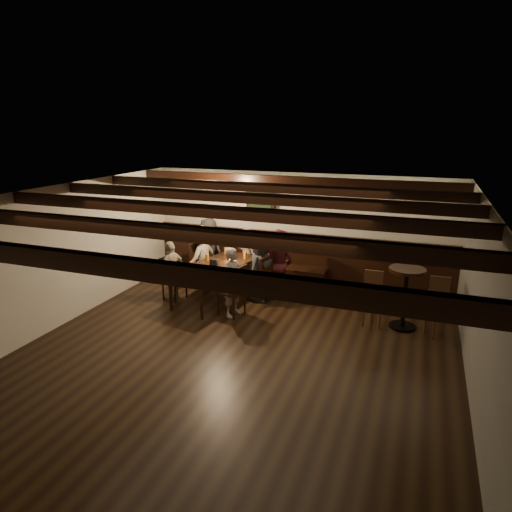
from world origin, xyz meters
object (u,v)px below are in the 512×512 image
at_px(bar_stool_left, 372,306).
at_px(person_left_near, 201,256).
at_px(dining_table, 216,267).
at_px(person_right_far, 233,282).
at_px(person_left_far, 172,270).
at_px(person_bench_right, 279,262).
at_px(person_bench_left, 209,249).
at_px(person_bench_centre, 246,256).
at_px(chair_left_near, 203,273).
at_px(high_top_table, 406,289).
at_px(person_right_near, 261,269).
at_px(chair_right_far, 232,300).
at_px(bar_stool_right, 436,313).
at_px(chair_left_far, 174,286).
at_px(chair_right_near, 259,286).

bearing_deg(bar_stool_left, person_left_near, 167.22).
height_order(dining_table, person_right_far, person_right_far).
height_order(person_left_near, person_left_far, person_left_near).
relative_size(person_bench_right, person_left_near, 1.04).
xyz_separation_m(person_bench_left, person_bench_centre, (0.91, -0.06, -0.06)).
relative_size(person_bench_right, bar_stool_left, 1.27).
xyz_separation_m(person_bench_left, person_left_far, (-0.16, -1.35, -0.11)).
xyz_separation_m(person_left_near, person_right_far, (1.26, -1.22, -0.02)).
bearing_deg(chair_left_near, bar_stool_left, 89.42).
xyz_separation_m(person_right_far, high_top_table, (2.92, 0.53, 0.06)).
xyz_separation_m(person_left_near, person_right_near, (1.46, -0.34, -0.01)).
height_order(person_bench_centre, person_left_near, person_left_near).
bearing_deg(person_bench_right, person_left_near, 15.26).
bearing_deg(person_right_far, high_top_table, -66.64).
xyz_separation_m(chair_right_far, person_bench_right, (0.48, 1.27, 0.40)).
distance_m(person_left_far, bar_stool_right, 4.88).
xyz_separation_m(person_left_far, person_right_far, (1.46, -0.34, 0.05)).
bearing_deg(dining_table, high_top_table, 11.81).
relative_size(chair_right_far, high_top_table, 0.89).
height_order(chair_right_far, bar_stool_right, bar_stool_right).
bearing_deg(person_right_near, chair_right_far, 178.09).
relative_size(person_bench_left, bar_stool_left, 1.29).
xyz_separation_m(dining_table, person_bench_right, (1.08, 0.67, 0.02)).
bearing_deg(person_right_near, chair_left_far, 121.51).
bearing_deg(person_right_near, person_bench_right, -18.43).
xyz_separation_m(chair_right_far, person_left_near, (-1.23, 1.21, 0.37)).
height_order(chair_right_far, person_bench_left, person_bench_left).
bearing_deg(chair_left_near, person_left_near, -90.00).
distance_m(chair_right_far, person_right_far, 0.35).
relative_size(dining_table, person_left_near, 1.57).
bearing_deg(bar_stool_right, person_bench_right, 159.90).
xyz_separation_m(chair_left_near, person_left_near, (-0.03, 0.01, 0.37)).
height_order(chair_right_far, person_right_far, person_right_far).
bearing_deg(bar_stool_left, chair_right_near, 166.85).
bearing_deg(chair_right_near, chair_right_far, -179.95).
height_order(person_bench_left, person_bench_centre, person_bench_left).
bearing_deg(chair_left_far, high_top_table, 105.67).
xyz_separation_m(chair_left_near, bar_stool_right, (4.65, -0.84, 0.11)).
bearing_deg(person_bench_centre, high_top_table, 174.67).
bearing_deg(chair_right_far, person_bench_right, -7.59).
relative_size(person_bench_centre, person_bench_right, 0.92).
bearing_deg(person_bench_left, bar_stool_left, 172.92).
xyz_separation_m(person_bench_left, bar_stool_right, (4.72, -1.32, -0.29)).
height_order(chair_left_far, person_right_far, person_right_far).
bearing_deg(person_left_near, person_bench_centre, 128.66).
height_order(chair_left_far, bar_stool_right, bar_stool_right).
bearing_deg(high_top_table, bar_stool_right, -17.32).
xyz_separation_m(person_bench_centre, bar_stool_left, (2.81, -1.31, -0.23)).
bearing_deg(person_bench_right, person_bench_centre, -9.46).
bearing_deg(person_left_near, chair_right_far, 58.52).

